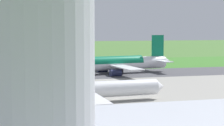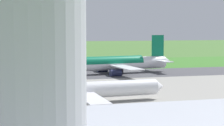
{
  "view_description": "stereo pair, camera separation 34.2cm",
  "coord_description": "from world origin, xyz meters",
  "px_view_note": "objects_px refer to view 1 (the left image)",
  "views": [
    {
      "loc": [
        28.99,
        150.02,
        18.62
      ],
      "look_at": [
        -9.46,
        0.0,
        4.5
      ],
      "focal_mm": 60.95,
      "sensor_mm": 36.0,
      "label": 1
    },
    {
      "loc": [
        28.66,
        150.11,
        18.62
      ],
      "look_at": [
        -9.46,
        0.0,
        4.5
      ],
      "focal_mm": 60.95,
      "sensor_mm": 36.0,
      "label": 2
    }
  ],
  "objects_px": {
    "airliner_main": "(113,63)",
    "service_car_followme": "(24,73)",
    "airliner_parked_mid": "(85,90)",
    "no_stopping_sign": "(40,63)",
    "service_car_ops": "(130,82)",
    "traffic_cone_orange": "(28,66)"
  },
  "relations": [
    {
      "from": "airliner_parked_mid",
      "to": "no_stopping_sign",
      "type": "bearing_deg",
      "value": -87.12
    },
    {
      "from": "airliner_main",
      "to": "airliner_parked_mid",
      "type": "bearing_deg",
      "value": 69.04
    },
    {
      "from": "airliner_main",
      "to": "service_car_followme",
      "type": "height_order",
      "value": "airliner_main"
    },
    {
      "from": "airliner_parked_mid",
      "to": "service_car_followme",
      "type": "xyz_separation_m",
      "value": [
        13.16,
        -61.75,
        -2.57
      ]
    },
    {
      "from": "airliner_main",
      "to": "no_stopping_sign",
      "type": "height_order",
      "value": "airliner_main"
    },
    {
      "from": "airliner_parked_mid",
      "to": "traffic_cone_orange",
      "type": "xyz_separation_m",
      "value": [
        10.46,
        -96.72,
        -3.14
      ]
    },
    {
      "from": "airliner_main",
      "to": "service_car_ops",
      "type": "xyz_separation_m",
      "value": [
        2.08,
        30.74,
        -3.51
      ]
    },
    {
      "from": "airliner_parked_mid",
      "to": "service_car_followme",
      "type": "height_order",
      "value": "airliner_parked_mid"
    },
    {
      "from": "service_car_ops",
      "to": "no_stopping_sign",
      "type": "relative_size",
      "value": 1.63
    },
    {
      "from": "no_stopping_sign",
      "to": "traffic_cone_orange",
      "type": "xyz_separation_m",
      "value": [
        5.59,
        0.34,
        -1.37
      ]
    },
    {
      "from": "airliner_main",
      "to": "airliner_parked_mid",
      "type": "xyz_separation_m",
      "value": [
        22.23,
        58.02,
        -0.94
      ]
    },
    {
      "from": "airliner_parked_mid",
      "to": "service_car_followme",
      "type": "distance_m",
      "value": 63.19
    },
    {
      "from": "service_car_ops",
      "to": "traffic_cone_orange",
      "type": "distance_m",
      "value": 75.89
    },
    {
      "from": "airliner_main",
      "to": "service_car_followme",
      "type": "relative_size",
      "value": 11.88
    },
    {
      "from": "airliner_parked_mid",
      "to": "service_car_ops",
      "type": "distance_m",
      "value": 34.02
    },
    {
      "from": "airliner_main",
      "to": "no_stopping_sign",
      "type": "distance_m",
      "value": 47.6
    },
    {
      "from": "traffic_cone_orange",
      "to": "no_stopping_sign",
      "type": "bearing_deg",
      "value": -176.49
    },
    {
      "from": "service_car_ops",
      "to": "traffic_cone_orange",
      "type": "height_order",
      "value": "service_car_ops"
    },
    {
      "from": "airliner_parked_mid",
      "to": "service_car_ops",
      "type": "bearing_deg",
      "value": -126.45
    },
    {
      "from": "airliner_main",
      "to": "service_car_ops",
      "type": "height_order",
      "value": "airliner_main"
    },
    {
      "from": "airliner_main",
      "to": "service_car_followme",
      "type": "xyz_separation_m",
      "value": [
        35.39,
        -3.73,
        -3.51
      ]
    },
    {
      "from": "service_car_ops",
      "to": "airliner_parked_mid",
      "type": "bearing_deg",
      "value": 53.55
    }
  ]
}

